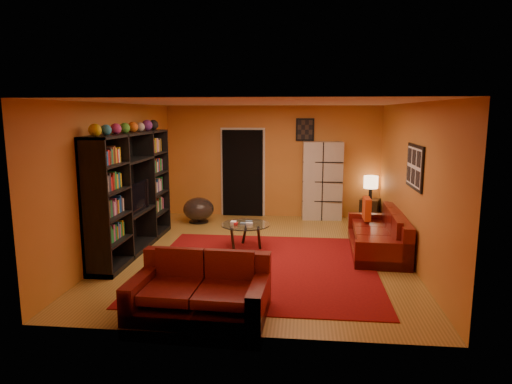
# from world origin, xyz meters

# --- Properties ---
(floor) EXTENTS (6.00, 6.00, 0.00)m
(floor) POSITION_xyz_m (0.00, 0.00, 0.00)
(floor) COLOR olive
(floor) RESTS_ON ground
(ceiling) EXTENTS (6.00, 6.00, 0.00)m
(ceiling) POSITION_xyz_m (0.00, 0.00, 2.60)
(ceiling) COLOR white
(ceiling) RESTS_ON wall_back
(wall_back) EXTENTS (6.00, 0.00, 6.00)m
(wall_back) POSITION_xyz_m (0.00, 3.00, 1.30)
(wall_back) COLOR #BD6F29
(wall_back) RESTS_ON floor
(wall_front) EXTENTS (6.00, 0.00, 6.00)m
(wall_front) POSITION_xyz_m (0.00, -3.00, 1.30)
(wall_front) COLOR #BD6F29
(wall_front) RESTS_ON floor
(wall_left) EXTENTS (0.00, 6.00, 6.00)m
(wall_left) POSITION_xyz_m (-2.50, 0.00, 1.30)
(wall_left) COLOR #BD6F29
(wall_left) RESTS_ON floor
(wall_right) EXTENTS (0.00, 6.00, 6.00)m
(wall_right) POSITION_xyz_m (2.50, 0.00, 1.30)
(wall_right) COLOR #BD6F29
(wall_right) RESTS_ON floor
(rug) EXTENTS (3.60, 3.60, 0.01)m
(rug) POSITION_xyz_m (0.10, -0.70, 0.01)
(rug) COLOR #630B0D
(rug) RESTS_ON floor
(doorway) EXTENTS (0.95, 0.10, 2.04)m
(doorway) POSITION_xyz_m (-0.70, 2.96, 1.02)
(doorway) COLOR black
(doorway) RESTS_ON floor
(wall_art_right) EXTENTS (0.03, 1.00, 0.70)m
(wall_art_right) POSITION_xyz_m (2.48, -0.30, 1.60)
(wall_art_right) COLOR black
(wall_art_right) RESTS_ON wall_right
(wall_art_back) EXTENTS (0.42, 0.03, 0.52)m
(wall_art_back) POSITION_xyz_m (0.75, 2.98, 2.05)
(wall_art_back) COLOR black
(wall_art_back) RESTS_ON wall_back
(entertainment_unit) EXTENTS (0.45, 3.00, 2.10)m
(entertainment_unit) POSITION_xyz_m (-2.27, 0.00, 1.05)
(entertainment_unit) COLOR black
(entertainment_unit) RESTS_ON floor
(tv) EXTENTS (0.90, 0.12, 0.52)m
(tv) POSITION_xyz_m (-2.23, -0.06, 0.98)
(tv) COLOR black
(tv) RESTS_ON entertainment_unit
(sofa) EXTENTS (0.98, 2.22, 0.85)m
(sofa) POSITION_xyz_m (2.14, 0.37, 0.29)
(sofa) COLOR #530D0B
(sofa) RESTS_ON rug
(loveseat) EXTENTS (1.70, 1.06, 0.85)m
(loveseat) POSITION_xyz_m (-0.50, -2.41, 0.28)
(loveseat) COLOR #530D0B
(loveseat) RESTS_ON rug
(throw_pillow) EXTENTS (0.12, 0.42, 0.42)m
(throw_pillow) POSITION_xyz_m (1.95, 1.03, 0.63)
(throw_pillow) COLOR #CB4316
(throw_pillow) RESTS_ON sofa
(coffee_table) EXTENTS (0.89, 0.89, 0.44)m
(coffee_table) POSITION_xyz_m (-0.29, 0.30, 0.40)
(coffee_table) COLOR silver
(coffee_table) RESTS_ON floor
(storage_cabinet) EXTENTS (0.92, 0.45, 1.79)m
(storage_cabinet) POSITION_xyz_m (1.16, 2.80, 0.89)
(storage_cabinet) COLOR beige
(storage_cabinet) RESTS_ON floor
(bowl_chair) EXTENTS (0.69, 0.69, 0.56)m
(bowl_chair) POSITION_xyz_m (-1.60, 2.14, 0.30)
(bowl_chair) COLOR black
(bowl_chair) RESTS_ON floor
(side_table) EXTENTS (0.51, 0.51, 0.50)m
(side_table) POSITION_xyz_m (2.25, 2.72, 0.25)
(side_table) COLOR black
(side_table) RESTS_ON floor
(table_lamp) EXTENTS (0.32, 0.32, 0.53)m
(table_lamp) POSITION_xyz_m (2.25, 2.72, 0.88)
(table_lamp) COLOR black
(table_lamp) RESTS_ON side_table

